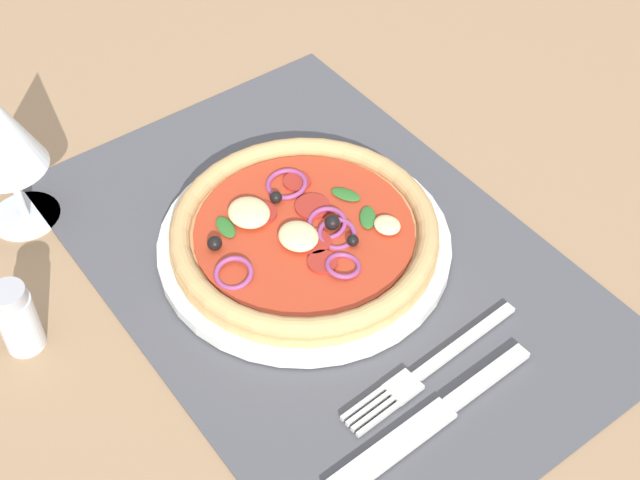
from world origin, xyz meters
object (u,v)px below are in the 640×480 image
object	(u,v)px
knife	(431,420)
pepper_shaker	(17,318)
pizza	(304,231)
fork	(425,371)
plate	(304,244)

from	to	relation	value
knife	pepper_shaker	bearing A→B (deg)	-51.72
knife	pizza	bearing A→B (deg)	-99.68
knife	fork	bearing A→B (deg)	-127.56
pizza	knife	distance (cm)	20.38
fork	pepper_shaker	size ratio (longest dim) A/B	2.69
plate	fork	bearing A→B (deg)	179.38
fork	pepper_shaker	xyz separation A→B (cm)	(21.76, 24.03, 2.63)
plate	fork	size ratio (longest dim) A/B	1.44
pizza	fork	size ratio (longest dim) A/B	1.31
plate	knife	distance (cm)	20.26
fork	pepper_shaker	world-z (taller)	pepper_shaker
pizza	fork	distance (cm)	16.60
pizza	knife	world-z (taller)	pizza
fork	pepper_shaker	distance (cm)	32.52
plate	pizza	bearing A→B (deg)	38.59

